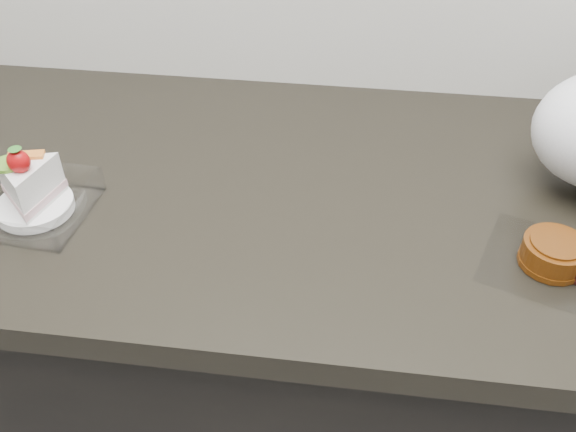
{
  "coord_description": "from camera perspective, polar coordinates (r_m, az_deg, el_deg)",
  "views": [
    {
      "loc": [
        0.03,
        0.93,
        1.47
      ],
      "look_at": [
        -0.05,
        1.57,
        0.94
      ],
      "focal_mm": 40.0,
      "sensor_mm": 36.0,
      "label": 1
    }
  ],
  "objects": [
    {
      "name": "mooncake_wrap",
      "position": [
        0.88,
        22.58,
        -3.28
      ],
      "size": [
        0.2,
        0.2,
        0.04
      ],
      "rotation": [
        0.0,
        0.0,
        -0.17
      ],
      "color": "white",
      "rests_on": "counter"
    },
    {
      "name": "counter",
      "position": [
        1.27,
        3.09,
        -13.81
      ],
      "size": [
        2.04,
        0.64,
        0.9
      ],
      "color": "black",
      "rests_on": "ground"
    },
    {
      "name": "cake_tray",
      "position": [
        0.95,
        -21.84,
        1.71
      ],
      "size": [
        0.15,
        0.15,
        0.11
      ],
      "rotation": [
        0.0,
        0.0,
        -0.08
      ],
      "color": "white",
      "rests_on": "counter"
    }
  ]
}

